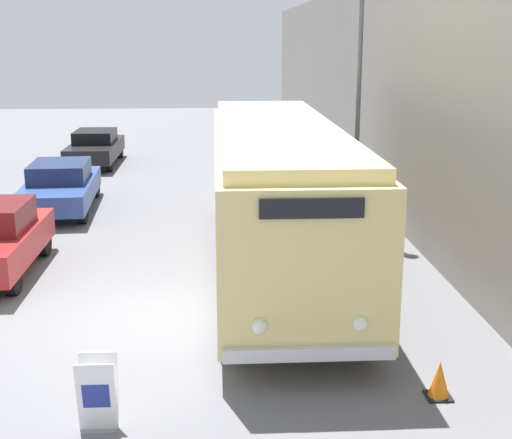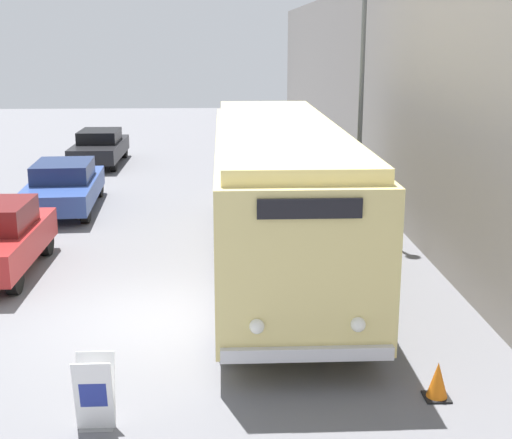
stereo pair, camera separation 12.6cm
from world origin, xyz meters
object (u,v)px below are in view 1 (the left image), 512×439
object	(u,v)px
vintage_bus	(276,188)
streetlamp	(359,70)
parked_car_mid	(60,186)
sign_board	(97,395)
parked_car_far	(95,147)
traffic_cone	(439,380)

from	to	relation	value
vintage_bus	streetlamp	bearing A→B (deg)	52.86
vintage_bus	parked_car_mid	xyz separation A→B (m)	(-5.90, 5.87, -1.09)
sign_board	parked_car_far	distance (m)	20.52
traffic_cone	parked_car_far	bearing A→B (deg)	112.02
traffic_cone	vintage_bus	bearing A→B (deg)	106.96
streetlamp	traffic_cone	distance (m)	9.94
vintage_bus	streetlamp	world-z (taller)	streetlamp
vintage_bus	sign_board	distance (m)	7.31
parked_car_mid	parked_car_far	distance (m)	7.81
streetlamp	parked_car_mid	bearing A→B (deg)	161.61
streetlamp	parked_car_mid	size ratio (longest dim) A/B	1.33
sign_board	streetlamp	distance (m)	11.63
parked_car_mid	traffic_cone	size ratio (longest dim) A/B	8.78
sign_board	parked_car_far	bearing A→B (deg)	99.10
sign_board	traffic_cone	size ratio (longest dim) A/B	1.83
sign_board	streetlamp	xyz separation A→B (m)	(5.24, 9.70, 3.69)
streetlamp	traffic_cone	xyz separation A→B (m)	(-0.53, -9.12, -3.91)
streetlamp	traffic_cone	bearing A→B (deg)	-93.36
vintage_bus	parked_car_mid	bearing A→B (deg)	135.16
streetlamp	parked_car_far	bearing A→B (deg)	128.81
vintage_bus	parked_car_far	world-z (taller)	vintage_bus
vintage_bus	traffic_cone	xyz separation A→B (m)	(1.83, -6.00, -1.54)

